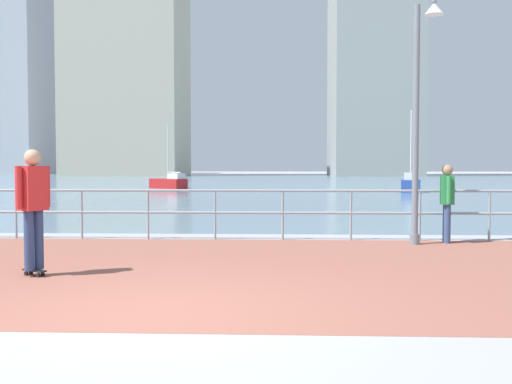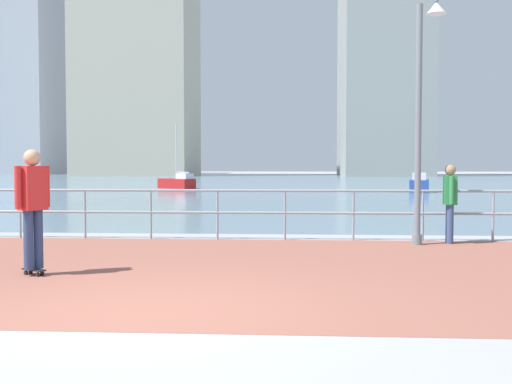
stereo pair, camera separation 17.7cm
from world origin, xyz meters
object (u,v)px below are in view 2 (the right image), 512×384
at_px(lamppost, 424,94).
at_px(sailboat_yellow, 177,182).
at_px(skateboarder, 33,200).
at_px(bystander, 450,198).
at_px(sailboat_teal, 419,184).

xyz_separation_m(lamppost, sailboat_yellow, (-10.16, 28.18, -2.47)).
bearing_deg(lamppost, skateboarder, -150.45).
distance_m(skateboarder, bystander, 7.73).
height_order(lamppost, sailboat_teal, lamppost).
distance_m(lamppost, skateboarder, 7.22).
xyz_separation_m(lamppost, sailboat_teal, (4.86, 23.47, -2.42)).
distance_m(bystander, sailboat_teal, 23.45).
relative_size(skateboarder, sailboat_yellow, 0.41).
relative_size(skateboarder, bystander, 1.13).
bearing_deg(sailboat_teal, sailboat_yellow, 162.59).
distance_m(sailboat_teal, sailboat_yellow, 15.74).
relative_size(sailboat_teal, sailboat_yellow, 1.11).
height_order(skateboarder, sailboat_teal, sailboat_teal).
relative_size(lamppost, bystander, 3.36).
bearing_deg(lamppost, sailboat_yellow, 109.83).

